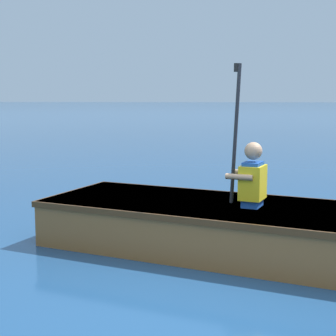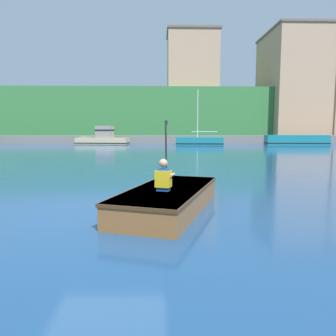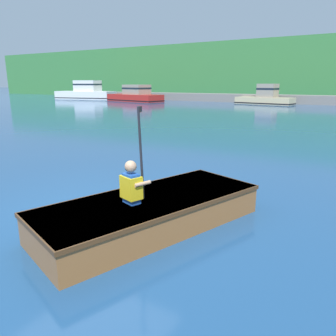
# 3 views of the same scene
# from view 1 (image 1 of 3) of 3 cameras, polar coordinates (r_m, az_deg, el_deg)

# --- Properties ---
(ground_plane) EXTENTS (300.00, 300.00, 0.00)m
(ground_plane) POSITION_cam_1_polar(r_m,az_deg,el_deg) (4.03, 6.35, -14.32)
(ground_plane) COLOR navy
(rowboat_foreground) EXTENTS (2.44, 3.77, 0.47)m
(rowboat_foreground) POSITION_cam_1_polar(r_m,az_deg,el_deg) (5.21, 4.93, -6.09)
(rowboat_foreground) COLOR #935B2D
(rowboat_foreground) RESTS_ON ground
(person_paddler) EXTENTS (0.42, 0.41, 1.37)m
(person_paddler) POSITION_cam_1_polar(r_m,az_deg,el_deg) (5.00, 9.25, -0.99)
(person_paddler) COLOR #1E4CA5
(person_paddler) RESTS_ON rowboat_foreground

